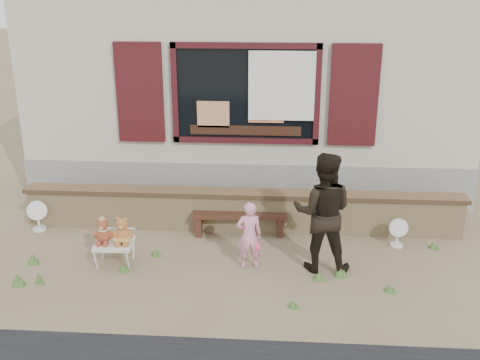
# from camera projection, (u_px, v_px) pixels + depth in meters

# --- Properties ---
(ground) EXTENTS (80.00, 80.00, 0.00)m
(ground) POSITION_uv_depth(u_px,v_px,m) (237.00, 257.00, 8.26)
(ground) COLOR brown
(ground) RESTS_ON ground
(shopfront) EXTENTS (8.04, 5.13, 4.00)m
(shopfront) POSITION_uv_depth(u_px,v_px,m) (253.00, 74.00, 11.81)
(shopfront) COLOR #BBB197
(shopfront) RESTS_ON ground
(brick_wall) EXTENTS (7.10, 0.36, 0.67)m
(brick_wall) POSITION_uv_depth(u_px,v_px,m) (242.00, 210.00, 9.09)
(brick_wall) COLOR tan
(brick_wall) RESTS_ON ground
(bench) EXTENTS (1.49, 0.40, 0.38)m
(bench) POSITION_uv_depth(u_px,v_px,m) (239.00, 219.00, 8.92)
(bench) COLOR #371D13
(bench) RESTS_ON ground
(folding_chair) EXTENTS (0.56, 0.50, 0.33)m
(folding_chair) POSITION_uv_depth(u_px,v_px,m) (114.00, 245.00, 8.00)
(folding_chair) COLOR silver
(folding_chair) RESTS_ON ground
(teddy_bear_left) EXTENTS (0.29, 0.26, 0.38)m
(teddy_bear_left) POSITION_uv_depth(u_px,v_px,m) (103.00, 230.00, 7.92)
(teddy_bear_left) COLOR brown
(teddy_bear_left) RESTS_ON folding_chair
(teddy_bear_right) EXTENTS (0.31, 0.27, 0.41)m
(teddy_bear_right) POSITION_uv_depth(u_px,v_px,m) (123.00, 230.00, 7.91)
(teddy_bear_right) COLOR brown
(teddy_bear_right) RESTS_ON folding_chair
(child) EXTENTS (0.40, 0.30, 0.99)m
(child) POSITION_uv_depth(u_px,v_px,m) (249.00, 235.00, 7.83)
(child) COLOR pink
(child) RESTS_ON ground
(adult) EXTENTS (0.90, 0.74, 1.71)m
(adult) POSITION_uv_depth(u_px,v_px,m) (323.00, 212.00, 7.68)
(adult) COLOR black
(adult) RESTS_ON ground
(fan_left) EXTENTS (0.33, 0.22, 0.52)m
(fan_left) POSITION_uv_depth(u_px,v_px,m) (38.00, 215.00, 9.09)
(fan_left) COLOR white
(fan_left) RESTS_ON ground
(fan_right) EXTENTS (0.28, 0.19, 0.46)m
(fan_right) POSITION_uv_depth(u_px,v_px,m) (398.00, 232.00, 8.55)
(fan_right) COLOR silver
(fan_right) RESTS_ON ground
(grass_tufts) EXTENTS (6.03, 1.91, 0.16)m
(grass_tufts) POSITION_uv_depth(u_px,v_px,m) (193.00, 271.00, 7.76)
(grass_tufts) COLOR #416528
(grass_tufts) RESTS_ON ground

